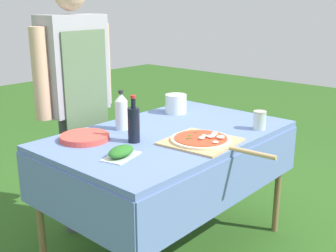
# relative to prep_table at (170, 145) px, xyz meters

# --- Properties ---
(ground_plane) EXTENTS (12.00, 12.00, 0.00)m
(ground_plane) POSITION_rel_prep_table_xyz_m (0.00, 0.00, -0.70)
(ground_plane) COLOR #2D5B1E
(prep_table) EXTENTS (1.44, 0.91, 0.77)m
(prep_table) POSITION_rel_prep_table_xyz_m (0.00, 0.00, 0.00)
(prep_table) COLOR #607AB7
(prep_table) RESTS_ON ground
(person_cook) EXTENTS (0.61, 0.24, 1.63)m
(person_cook) POSITION_rel_prep_table_xyz_m (-0.16, 0.66, 0.27)
(person_cook) COLOR #4C4C51
(person_cook) RESTS_ON ground
(pizza_on_peel) EXTENTS (0.38, 0.62, 0.05)m
(pizza_on_peel) POSITION_rel_prep_table_xyz_m (-0.03, -0.27, 0.09)
(pizza_on_peel) COLOR tan
(pizza_on_peel) RESTS_ON prep_table
(oil_bottle) EXTENTS (0.06, 0.06, 0.26)m
(oil_bottle) POSITION_rel_prep_table_xyz_m (-0.26, 0.02, 0.18)
(oil_bottle) COLOR black
(oil_bottle) RESTS_ON prep_table
(water_bottle) EXTENTS (0.07, 0.07, 0.24)m
(water_bottle) POSITION_rel_prep_table_xyz_m (-0.14, 0.25, 0.19)
(water_bottle) COLOR silver
(water_bottle) RESTS_ON prep_table
(herb_container) EXTENTS (0.22, 0.16, 0.05)m
(herb_container) POSITION_rel_prep_table_xyz_m (-0.47, -0.10, 0.10)
(herb_container) COLOR silver
(herb_container) RESTS_ON prep_table
(mixing_tub) EXTENTS (0.14, 0.14, 0.13)m
(mixing_tub) POSITION_rel_prep_table_xyz_m (0.36, 0.26, 0.14)
(mixing_tub) COLOR silver
(mixing_tub) RESTS_ON prep_table
(plate_stack) EXTENTS (0.27, 0.27, 0.03)m
(plate_stack) POSITION_rel_prep_table_xyz_m (-0.42, 0.25, 0.09)
(plate_stack) COLOR #DB4C42
(plate_stack) RESTS_ON prep_table
(sauce_jar) EXTENTS (0.08, 0.08, 0.11)m
(sauce_jar) POSITION_rel_prep_table_xyz_m (0.39, -0.36, 0.13)
(sauce_jar) COLOR silver
(sauce_jar) RESTS_ON prep_table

